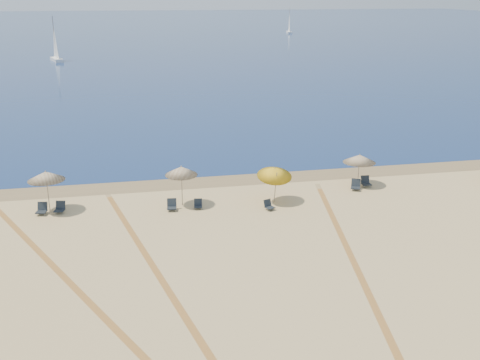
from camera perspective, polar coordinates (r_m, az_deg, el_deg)
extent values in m
plane|color=#0C2151|center=(239.51, -10.00, 15.27)|extent=(500.00, 500.00, 0.00)
plane|color=olive|center=(40.79, -1.10, 0.04)|extent=(500.00, 500.00, 0.00)
cylinder|color=gray|center=(36.58, -19.02, -1.21)|extent=(0.05, 0.05, 2.46)
cone|color=#FAECC7|center=(36.24, -19.20, 0.40)|extent=(2.26, 2.26, 0.55)
sphere|color=gray|center=(36.16, -19.25, 0.85)|extent=(0.08, 0.08, 0.08)
cylinder|color=gray|center=(35.70, -5.95, -0.73)|extent=(0.05, 0.13, 2.47)
cone|color=#FAECC7|center=(35.39, -6.01, 0.94)|extent=(2.06, 2.08, 0.62)
sphere|color=gray|center=(35.30, -6.03, 1.41)|extent=(0.08, 0.08, 0.08)
cylinder|color=gray|center=(35.95, 3.64, -0.77)|extent=(0.05, 0.63, 2.20)
cone|color=yellow|center=(35.87, 3.57, 0.80)|extent=(2.25, 2.31, 1.10)
sphere|color=gray|center=(35.78, 3.57, 1.25)|extent=(0.08, 0.08, 0.08)
cylinder|color=gray|center=(40.23, 12.01, 0.92)|extent=(0.05, 0.05, 2.10)
cone|color=#FAECC7|center=(39.97, 12.10, 2.15)|extent=(2.29, 2.29, 0.55)
sphere|color=gray|center=(39.89, 12.13, 2.56)|extent=(0.08, 0.08, 0.08)
cube|color=black|center=(36.47, -19.62, -3.08)|extent=(0.71, 0.71, 0.05)
cube|color=black|center=(36.64, -19.52, -2.53)|extent=(0.63, 0.33, 0.54)
cylinder|color=#A5A5AD|center=(36.39, -20.00, -3.34)|extent=(0.03, 0.03, 0.20)
cylinder|color=#A5A5AD|center=(36.23, -19.29, -3.35)|extent=(0.03, 0.03, 0.20)
cube|color=black|center=(36.36, -17.95, -2.97)|extent=(0.70, 0.70, 0.05)
cube|color=black|center=(36.52, -17.85, -2.43)|extent=(0.62, 0.34, 0.52)
cylinder|color=#A5A5AD|center=(36.27, -18.32, -3.22)|extent=(0.03, 0.03, 0.19)
cylinder|color=#A5A5AD|center=(36.12, -17.62, -3.24)|extent=(0.03, 0.03, 0.19)
cube|color=black|center=(35.25, -6.98, -2.84)|extent=(0.65, 0.65, 0.05)
cube|color=black|center=(35.43, -6.98, -2.29)|extent=(0.61, 0.28, 0.52)
cylinder|color=#A5A5AD|center=(35.10, -7.33, -3.12)|extent=(0.03, 0.03, 0.19)
cylinder|color=#A5A5AD|center=(35.08, -6.56, -3.10)|extent=(0.03, 0.03, 0.19)
cube|color=black|center=(35.38, -4.30, -2.72)|extent=(0.56, 0.56, 0.05)
cube|color=black|center=(35.53, -4.31, -2.25)|extent=(0.52, 0.25, 0.44)
cylinder|color=#A5A5AD|center=(35.24, -4.59, -2.95)|extent=(0.02, 0.02, 0.16)
cylinder|color=#A5A5AD|center=(35.23, -3.94, -2.94)|extent=(0.02, 0.02, 0.16)
cube|color=black|center=(35.16, 3.06, -2.82)|extent=(0.67, 0.67, 0.05)
cube|color=black|center=(35.27, 2.82, -2.35)|extent=(0.55, 0.37, 0.46)
cylinder|color=#A5A5AD|center=(34.91, 2.86, -3.13)|extent=(0.02, 0.02, 0.17)
cylinder|color=#A5A5AD|center=(35.14, 3.41, -2.99)|extent=(0.02, 0.02, 0.17)
cube|color=black|center=(39.37, 11.71, -0.76)|extent=(0.82, 0.82, 0.06)
cube|color=black|center=(39.57, 11.75, -0.25)|extent=(0.65, 0.46, 0.55)
cylinder|color=#A5A5AD|center=(39.21, 11.46, -0.98)|extent=(0.03, 0.03, 0.20)
cylinder|color=#A5A5AD|center=(39.21, 12.18, -1.03)|extent=(0.03, 0.03, 0.20)
cube|color=black|center=(40.27, 12.77, -0.40)|extent=(0.63, 0.63, 0.05)
cube|color=black|center=(40.44, 12.65, 0.08)|extent=(0.61, 0.25, 0.54)
cylinder|color=#A5A5AD|center=(40.02, 12.56, -0.65)|extent=(0.03, 0.03, 0.20)
cylinder|color=#A5A5AD|center=(40.20, 13.20, -0.62)|extent=(0.03, 0.03, 0.20)
cube|color=white|center=(193.03, 5.04, 14.80)|extent=(2.11, 5.47, 0.58)
cylinder|color=gray|center=(192.82, 5.07, 15.92)|extent=(0.12, 0.12, 7.75)
cube|color=white|center=(118.64, -18.21, 11.60)|extent=(3.12, 5.96, 0.63)
cylinder|color=gray|center=(118.27, -18.42, 13.56)|extent=(0.13, 0.13, 8.42)
plane|color=tan|center=(25.94, -7.01, -11.63)|extent=(33.42, 33.42, 0.00)
plane|color=tan|center=(26.86, -7.71, -10.53)|extent=(33.42, 33.42, 0.00)
plane|color=tan|center=(26.77, 12.86, -10.97)|extent=(32.46, 32.46, 0.00)
plane|color=tan|center=(27.70, 12.33, -9.86)|extent=(32.46, 32.46, 0.00)
plane|color=tan|center=(26.79, -15.86, -11.21)|extent=(37.58, 37.58, 0.00)
plane|color=tan|center=(27.70, -16.75, -10.26)|extent=(37.58, 37.58, 0.00)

